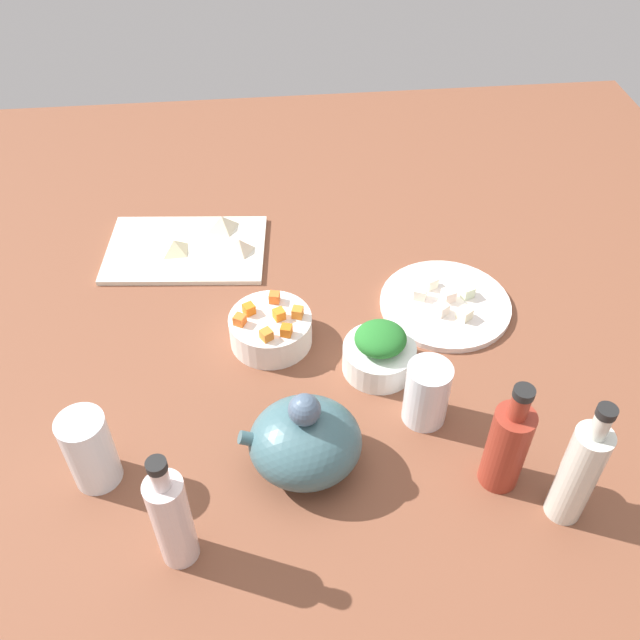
# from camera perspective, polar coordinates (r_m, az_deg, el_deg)

# --- Properties ---
(tabletop) EXTENTS (1.90, 1.90, 0.03)m
(tabletop) POSITION_cam_1_polar(r_m,az_deg,el_deg) (1.24, 0.00, -2.17)
(tabletop) COLOR brown
(tabletop) RESTS_ON ground
(cutting_board) EXTENTS (0.34, 0.24, 0.01)m
(cutting_board) POSITION_cam_1_polar(r_m,az_deg,el_deg) (1.44, -11.05, 5.78)
(cutting_board) COLOR silver
(cutting_board) RESTS_ON tabletop
(plate_tofu) EXTENTS (0.24, 0.24, 0.01)m
(plate_tofu) POSITION_cam_1_polar(r_m,az_deg,el_deg) (1.30, 10.33, 1.31)
(plate_tofu) COLOR white
(plate_tofu) RESTS_ON tabletop
(bowl_greens) EXTENTS (0.12, 0.12, 0.05)m
(bowl_greens) POSITION_cam_1_polar(r_m,az_deg,el_deg) (1.16, 4.91, -3.13)
(bowl_greens) COLOR white
(bowl_greens) RESTS_ON tabletop
(bowl_carrots) EXTENTS (0.15, 0.15, 0.06)m
(bowl_carrots) POSITION_cam_1_polar(r_m,az_deg,el_deg) (1.21, -4.11, -0.77)
(bowl_carrots) COLOR white
(bowl_carrots) RESTS_ON tabletop
(teapot) EXTENTS (0.18, 0.15, 0.15)m
(teapot) POSITION_cam_1_polar(r_m,az_deg,el_deg) (1.01, -1.26, -9.98)
(teapot) COLOR #3E626A
(teapot) RESTS_ON tabletop
(bottle_0) EXTENTS (0.06, 0.06, 0.20)m
(bottle_0) POSITION_cam_1_polar(r_m,az_deg,el_deg) (1.01, 15.27, -9.99)
(bottle_0) COLOR maroon
(bottle_0) RESTS_ON tabletop
(bottle_1) EXTENTS (0.05, 0.05, 0.23)m
(bottle_1) POSITION_cam_1_polar(r_m,az_deg,el_deg) (1.00, 20.68, -11.72)
(bottle_1) COLOR silver
(bottle_1) RESTS_ON tabletop
(bottle_2) EXTENTS (0.05, 0.05, 0.21)m
(bottle_2) POSITION_cam_1_polar(r_m,az_deg,el_deg) (0.93, -12.20, -15.78)
(bottle_2) COLOR silver
(bottle_2) RESTS_ON tabletop
(drinking_glass_0) EXTENTS (0.07, 0.07, 0.11)m
(drinking_glass_0) POSITION_cam_1_polar(r_m,az_deg,el_deg) (1.08, 8.84, -6.03)
(drinking_glass_0) COLOR white
(drinking_glass_0) RESTS_ON tabletop
(drinking_glass_1) EXTENTS (0.07, 0.07, 0.13)m
(drinking_glass_1) POSITION_cam_1_polar(r_m,az_deg,el_deg) (1.05, -18.56, -10.20)
(drinking_glass_1) COLOR white
(drinking_glass_1) RESTS_ON tabletop
(carrot_cube_0) EXTENTS (0.02, 0.02, 0.02)m
(carrot_cube_0) POSITION_cam_1_polar(r_m,az_deg,el_deg) (1.15, -4.47, -1.22)
(carrot_cube_0) COLOR orange
(carrot_cube_0) RESTS_ON bowl_carrots
(carrot_cube_1) EXTENTS (0.02, 0.02, 0.02)m
(carrot_cube_1) POSITION_cam_1_polar(r_m,az_deg,el_deg) (1.19, -5.91, 0.91)
(carrot_cube_1) COLOR orange
(carrot_cube_1) RESTS_ON bowl_carrots
(carrot_cube_2) EXTENTS (0.02, 0.02, 0.02)m
(carrot_cube_2) POSITION_cam_1_polar(r_m,az_deg,el_deg) (1.18, -3.42, 0.48)
(carrot_cube_2) COLOR orange
(carrot_cube_2) RESTS_ON bowl_carrots
(carrot_cube_3) EXTENTS (0.02, 0.02, 0.02)m
(carrot_cube_3) POSITION_cam_1_polar(r_m,az_deg,el_deg) (1.21, -3.80, 1.89)
(carrot_cube_3) COLOR orange
(carrot_cube_3) RESTS_ON bowl_carrots
(carrot_cube_4) EXTENTS (0.02, 0.02, 0.02)m
(carrot_cube_4) POSITION_cam_1_polar(r_m,az_deg,el_deg) (1.15, -2.81, -0.87)
(carrot_cube_4) COLOR orange
(carrot_cube_4) RESTS_ON bowl_carrots
(carrot_cube_5) EXTENTS (0.02, 0.02, 0.02)m
(carrot_cube_5) POSITION_cam_1_polar(r_m,az_deg,el_deg) (1.18, -1.87, 0.65)
(carrot_cube_5) COLOR orange
(carrot_cube_5) RESTS_ON bowl_carrots
(carrot_cube_6) EXTENTS (0.02, 0.02, 0.02)m
(carrot_cube_6) POSITION_cam_1_polar(r_m,az_deg,el_deg) (1.17, -6.67, -0.08)
(carrot_cube_6) COLOR orange
(carrot_cube_6) RESTS_ON bowl_carrots
(chopped_greens_mound) EXTENTS (0.09, 0.09, 0.04)m
(chopped_greens_mound) POSITION_cam_1_polar(r_m,az_deg,el_deg) (1.13, 5.05, -1.55)
(chopped_greens_mound) COLOR #246E28
(chopped_greens_mound) RESTS_ON bowl_greens
(tofu_cube_0) EXTENTS (0.03, 0.03, 0.02)m
(tofu_cube_0) POSITION_cam_1_polar(r_m,az_deg,el_deg) (1.27, 11.91, 0.52)
(tofu_cube_0) COLOR #F9F2CA
(tofu_cube_0) RESTS_ON plate_tofu
(tofu_cube_1) EXTENTS (0.03, 0.03, 0.02)m
(tofu_cube_1) POSITION_cam_1_polar(r_m,az_deg,el_deg) (1.32, 9.14, 3.11)
(tofu_cube_1) COLOR white
(tofu_cube_1) RESTS_ON plate_tofu
(tofu_cube_2) EXTENTS (0.03, 0.03, 0.02)m
(tofu_cube_2) POSITION_cam_1_polar(r_m,az_deg,el_deg) (1.30, 10.61, 2.04)
(tofu_cube_2) COLOR #F9E0D1
(tofu_cube_2) RESTS_ON plate_tofu
(tofu_cube_3) EXTENTS (0.03, 0.03, 0.02)m
(tofu_cube_3) POSITION_cam_1_polar(r_m,az_deg,el_deg) (1.27, 10.02, 0.91)
(tofu_cube_3) COLOR white
(tofu_cube_3) RESTS_ON plate_tofu
(tofu_cube_4) EXTENTS (0.03, 0.03, 0.02)m
(tofu_cube_4) POSITION_cam_1_polar(r_m,az_deg,el_deg) (1.31, 12.10, 2.33)
(tofu_cube_4) COLOR #E3F3C9
(tofu_cube_4) RESTS_ON plate_tofu
(tofu_cube_5) EXTENTS (0.03, 0.03, 0.02)m
(tofu_cube_5) POSITION_cam_1_polar(r_m,az_deg,el_deg) (1.29, 8.32, 2.20)
(tofu_cube_5) COLOR white
(tofu_cube_5) RESTS_ON plate_tofu
(dumpling_0) EXTENTS (0.07, 0.07, 0.03)m
(dumpling_0) POSITION_cam_1_polar(r_m,az_deg,el_deg) (1.46, -8.12, 8.02)
(dumpling_0) COLOR beige
(dumpling_0) RESTS_ON cutting_board
(dumpling_1) EXTENTS (0.06, 0.05, 0.03)m
(dumpling_1) POSITION_cam_1_polar(r_m,az_deg,el_deg) (1.40, -6.71, 6.17)
(dumpling_1) COLOR beige
(dumpling_1) RESTS_ON cutting_board
(dumpling_2) EXTENTS (0.07, 0.07, 0.03)m
(dumpling_2) POSITION_cam_1_polar(r_m,az_deg,el_deg) (1.42, -11.96, 6.04)
(dumpling_2) COLOR beige
(dumpling_2) RESTS_ON cutting_board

